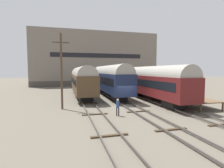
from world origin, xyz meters
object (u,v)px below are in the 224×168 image
Objects in this scene: train_car_navy at (109,78)px; bench at (170,91)px; train_car_brown at (82,79)px; person_worker at (118,106)px; utility_pole at (61,70)px; train_car_maroon at (151,81)px.

train_car_navy is 13.07× the size of bench.
train_car_brown is 14.82m from person_worker.
person_worker is 0.20× the size of utility_pole.
utility_pole reaches higher than train_car_brown.
utility_pole is at bearing -130.21° from train_car_navy.
train_car_brown is 10.25× the size of person_worker.
person_worker is at bearing -147.92° from bench.
bench is at bearing 5.97° from utility_pole.
train_car_navy is 10.73× the size of person_worker.
train_car_navy is at bearing 125.50° from train_car_maroon.
bench is 0.82× the size of person_worker.
train_car_navy reaches higher than person_worker.
train_car_brown is 0.99× the size of train_car_maroon.
train_car_brown is 12.50× the size of bench.
bench is 0.16× the size of utility_pole.
train_car_brown is (-4.72, 0.60, -0.14)m from train_car_navy.
bench is at bearing -47.44° from train_car_navy.
train_car_brown is at bearing 98.19° from person_worker.
bench is (7.17, -7.81, -1.54)m from train_car_navy.
train_car_navy is 14.34m from person_worker.
train_car_maroon is (9.44, -7.22, -0.02)m from train_car_brown.
train_car_maroon is 3.05m from bench.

